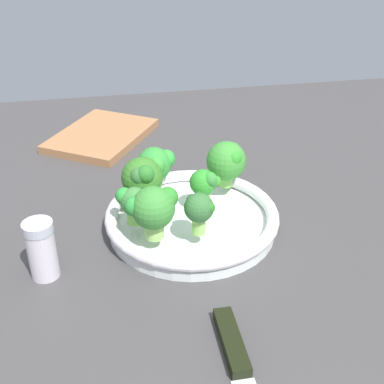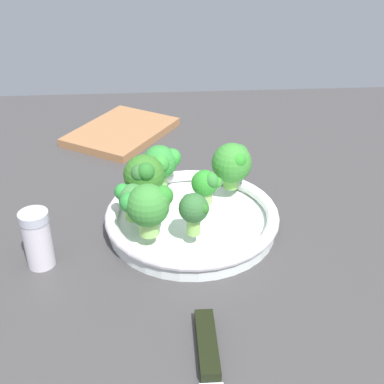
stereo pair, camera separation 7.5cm
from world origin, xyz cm
name	(u,v)px [view 2 (the right image)]	position (x,y,z in cm)	size (l,w,h in cm)	color
ground_plane	(219,246)	(0.00, 0.00, -1.25)	(130.00, 130.00, 2.50)	#3F3C3D
bowl	(192,218)	(3.25, 3.83, 1.76)	(26.34, 26.34, 3.45)	white
broccoli_floret_0	(144,175)	(5.85, 10.86, 8.08)	(6.55, 6.20, 7.68)	#8FC756
broccoli_floret_1	(161,163)	(10.98, 8.21, 7.49)	(6.06, 6.23, 6.80)	#91CA6D
broccoli_floret_2	(149,205)	(-2.58, 10.14, 8.04)	(5.95, 7.37, 7.62)	#97D067
broccoli_floret_3	(133,199)	(1.42, 12.47, 6.77)	(4.17, 5.16, 5.56)	#78C04D
broccoli_floret_4	(194,208)	(-2.70, 4.00, 7.39)	(4.61, 4.14, 6.20)	#8DC95B
broccoli_floret_5	(233,163)	(9.50, -3.04, 7.83)	(6.50, 6.35, 7.55)	#75BF4E
broccoli_floret_6	(206,184)	(5.16, 1.53, 6.63)	(4.09, 4.29, 5.29)	#93C064
knife	(211,380)	(-25.59, 3.86, 0.55)	(26.61, 2.70, 1.50)	silver
cutting_board	(122,132)	(38.84, 16.28, 0.80)	(21.60, 16.13, 1.60)	#A16C44
pepper_shaker	(38,239)	(-4.03, 25.25, 4.30)	(3.96, 3.96, 8.48)	silver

